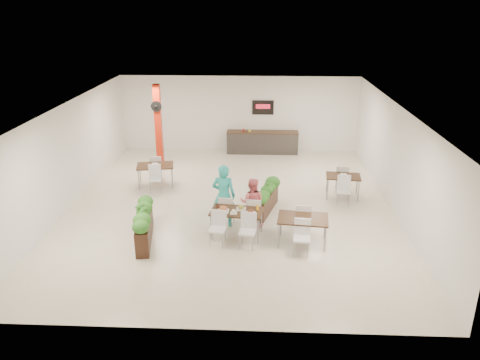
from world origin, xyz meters
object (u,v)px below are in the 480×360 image
Objects in this scene: diner_woman at (252,202)px; planter_left at (144,222)px; red_column at (158,125)px; side_table_a at (155,168)px; planter_right at (267,197)px; service_counter at (262,142)px; side_table_b at (343,179)px; main_table at (236,215)px; diner_man at (224,196)px; side_table_c at (303,222)px.

diner_woman reaches higher than planter_left.
side_table_a is at bearing -82.67° from red_column.
side_table_a is at bearing 97.90° from planter_left.
red_column is 6.40m from diner_woman.
diner_woman is 0.81× the size of planter_right.
side_table_b is at bearing -60.98° from service_counter.
side_table_b is (5.80, 3.27, 0.09)m from planter_left.
diner_man is at bearing 120.81° from main_table.
main_table is at bearing 128.70° from diner_man.
main_table is 1.23× the size of diner_woman.
side_table_c is (4.23, 0.01, 0.10)m from planter_left.
red_column is 1.81× the size of main_table.
red_column is 1.93× the size of side_table_b.
planter_left reaches higher than main_table.
main_table is (3.29, -5.79, -1.01)m from red_column.
diner_man is 1.10× the size of side_table_a.
red_column is at bearing 134.91° from planter_right.
diner_man is (2.90, -5.14, -0.72)m from red_column.
planter_right is at bearing -45.09° from red_column.
side_table_a is (-0.56, 4.05, 0.10)m from planter_left.
side_table_b is (2.64, -4.76, 0.13)m from service_counter.
side_table_b is (2.93, 2.25, -0.10)m from diner_woman.
red_column is 2.22× the size of diner_woman.
planter_right is (0.43, 0.99, -0.23)m from diner_woman.
service_counter reaches higher than planter_left.
diner_woman is (3.70, -5.14, -0.92)m from red_column.
planter_left is at bearing 34.33° from diner_man.
diner_man is 1.11× the size of side_table_c.
service_counter is 1.69× the size of main_table.
planter_left is at bearing -92.44° from side_table_a.
diner_man is at bearing -142.96° from side_table_b.
diner_man is at bearing 7.89° from diner_woman.
diner_man is 1.64m from planter_right.
planter_left is at bearing 27.61° from diner_woman.
red_column is 1.07× the size of service_counter.
planter_right is at bearing -105.65° from diner_woman.
side_table_a is (-3.73, -3.98, 0.14)m from service_counter.
side_table_a is at bearing 129.42° from main_table.
diner_woman is (-0.30, -7.00, 0.23)m from service_counter.
main_table is 4.43m from side_table_b.
planter_left is 1.18× the size of planter_right.
side_table_a is at bearing -133.11° from service_counter.
side_table_a is (-3.43, 3.02, -0.09)m from diner_woman.
service_counter is 8.09m from side_table_c.
diner_woman is at bearing -113.54° from planter_right.
red_column is at bearing 119.62° from main_table.
side_table_b is (2.50, 1.26, 0.13)m from planter_right.
diner_woman is 0.68× the size of planter_left.
side_table_a is at bearing 152.26° from planter_right.
planter_left is at bearing -144.55° from side_table_b.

